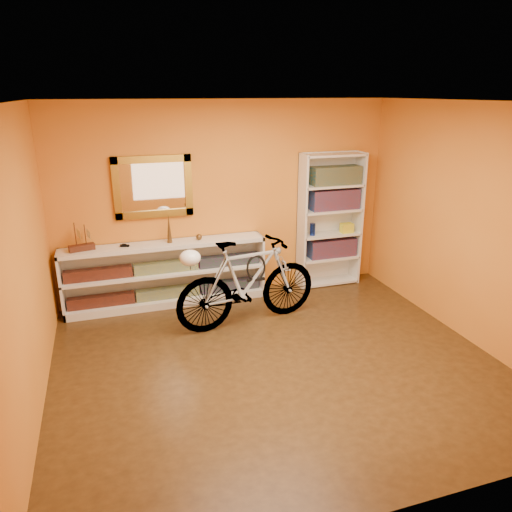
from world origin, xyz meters
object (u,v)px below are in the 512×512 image
object	(u,v)px
console_unit	(166,274)
bicycle	(248,282)
helmet	(190,258)
bookcase	(330,221)

from	to	relation	value
console_unit	bicycle	size ratio (longest dim) A/B	1.42
helmet	bicycle	bearing A→B (deg)	7.93
bookcase	bicycle	bearing A→B (deg)	-149.46
console_unit	bookcase	distance (m)	2.40
bicycle	helmet	bearing A→B (deg)	90.00
bicycle	helmet	distance (m)	0.81
bookcase	bicycle	xyz separation A→B (m)	(-1.49, -0.88, -0.41)
bookcase	helmet	xyz separation A→B (m)	(-2.18, -0.97, -0.00)
console_unit	helmet	size ratio (longest dim) A/B	10.95
console_unit	helmet	xyz separation A→B (m)	(0.16, -0.95, 0.52)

